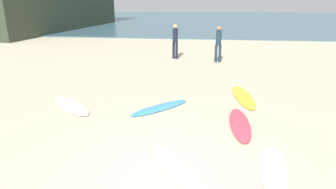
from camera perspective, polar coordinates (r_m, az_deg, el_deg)
ground_plane at (r=5.94m, az=-1.86°, el=-15.29°), size 120.00×120.00×0.00m
ocean_water at (r=43.95m, az=5.85°, el=14.04°), size 120.00×40.00×0.08m
surfboard_0 at (r=9.15m, az=-1.57°, el=-2.51°), size 1.81×1.88×0.06m
surfboard_1 at (r=9.78m, az=-18.07°, el=-2.03°), size 2.01×1.95×0.07m
surfboard_2 at (r=10.44m, az=14.20°, el=-0.40°), size 0.79×2.57×0.07m
surfboard_3 at (r=5.96m, az=2.61°, el=-14.78°), size 1.76×2.49×0.07m
surfboard_4 at (r=6.45m, az=19.53°, el=-13.15°), size 0.87×2.14×0.07m
surfboard_5 at (r=8.21m, az=13.56°, el=-5.51°), size 0.54×2.25×0.08m
beachgoer_near at (r=16.35m, az=1.38°, el=10.48°), size 0.38×0.38×1.86m
beachgoer_mid at (r=15.67m, az=9.62°, el=9.87°), size 0.34×0.30×1.85m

